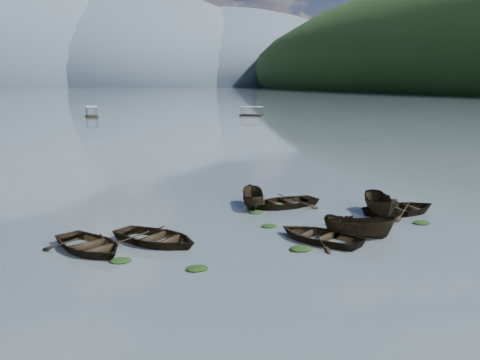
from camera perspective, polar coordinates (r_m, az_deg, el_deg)
name	(u,v)px	position (r m, az deg, el deg)	size (l,w,h in m)	color
ground_plane	(337,266)	(25.45, 10.31, -9.05)	(2400.00, 2400.00, 0.00)	#526067
haze_mtn_c	(119,86)	(932.84, -12.76, 9.78)	(520.00, 520.00, 260.00)	#475666
haze_mtn_d	(220,85)	(978.61, -2.15, 10.05)	(520.00, 520.00, 220.00)	#475666
rowboat_0	(89,251)	(28.27, -15.76, -7.28)	(3.53, 4.95, 1.02)	black
rowboat_2	(359,237)	(30.20, 12.53, -5.98)	(1.45, 3.86, 1.49)	black
rowboat_3	(319,241)	(29.19, 8.45, -6.42)	(3.47, 4.85, 1.01)	black
rowboat_4	(401,213)	(36.19, 16.79, -3.43)	(3.65, 5.11, 1.06)	black
rowboat_5	(380,216)	(35.24, 14.73, -3.70)	(1.64, 4.35, 1.68)	black
rowboat_6	(156,243)	(28.77, -8.94, -6.69)	(3.63, 5.08, 1.05)	black
rowboat_7	(283,207)	(36.62, 4.66, -2.85)	(3.54, 4.96, 1.03)	black
rowboat_8	(253,207)	(36.32, 1.35, -2.93)	(1.42, 3.78, 1.46)	black
weed_clump_0	(197,270)	(24.72, -4.60, -9.51)	(1.05, 0.86, 0.23)	black
weed_clump_1	(269,227)	(31.60, 3.12, -5.00)	(0.95, 0.76, 0.21)	black
weed_clump_2	(301,250)	(27.54, 6.49, -7.42)	(1.19, 0.95, 0.26)	black
weed_clump_3	(256,213)	(34.79, 1.75, -3.53)	(0.96, 0.81, 0.21)	black
weed_clump_4	(421,224)	(34.04, 18.78, -4.42)	(1.11, 0.88, 0.23)	black
weed_clump_5	(121,262)	(26.28, -12.60, -8.50)	(1.05, 0.85, 0.22)	black
weed_clump_6	(271,209)	(35.96, 3.28, -3.08)	(0.90, 0.75, 0.19)	black
weed_clump_7	(276,206)	(36.82, 3.90, -2.76)	(1.17, 0.94, 0.26)	black
pontoon_centre	(92,117)	(130.65, -15.52, 6.46)	(2.66, 6.39, 2.45)	black
pontoon_right	(252,116)	(131.35, 1.25, 6.86)	(2.36, 5.65, 2.17)	black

